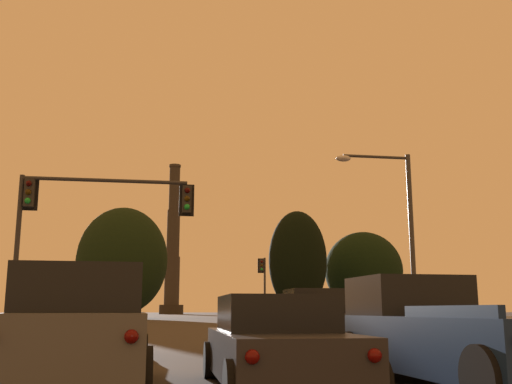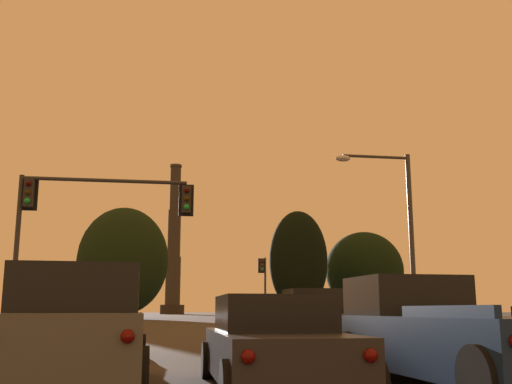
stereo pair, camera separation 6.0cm
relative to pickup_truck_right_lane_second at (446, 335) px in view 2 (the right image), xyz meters
The scene contains 13 objects.
pickup_truck_right_lane_second is the anchor object (origin of this frame).
pickup_truck_right_lane_front 6.89m from the pickup_truck_right_lane_second, 89.88° to the left, with size 2.29×5.54×1.82m.
hatchback_left_lane_front 8.84m from the pickup_truck_right_lane_second, 134.90° to the left, with size 2.08×4.17×1.44m.
sedan_center_lane_second 2.93m from the pickup_truck_right_lane_second, behind, with size 2.04×4.73×1.43m.
suv_left_lane_second 5.90m from the pickup_truck_right_lane_second, behind, with size 2.24×4.96×1.86m.
traffic_light_overhead_left 15.81m from the pickup_truck_right_lane_second, 120.14° to the left, with size 6.57×0.50×6.11m.
traffic_light_far_right 41.68m from the pickup_truck_right_lane_second, 84.30° to the left, with size 0.78×0.50×5.61m.
street_lamp 14.87m from the pickup_truck_right_lane_second, 70.12° to the left, with size 3.23×0.36×7.59m.
smokestack 168.16m from the pickup_truck_right_lane_second, 90.26° to the left, with size 6.94×6.94×44.10m.
treeline_far_left 76.33m from the pickup_truck_right_lane_second, 78.65° to the left, with size 8.38×7.54×15.32m.
treeline_left_mid 87.65m from the pickup_truck_right_lane_second, 71.50° to the left, with size 12.52×11.27×13.58m.
treeline_center_right 75.93m from the pickup_truck_right_lane_second, 97.36° to the left, with size 12.33×11.09×15.23m.
treeline_right_mid 84.61m from the pickup_truck_right_lane_second, 97.84° to the left, with size 11.08×9.97×14.34m.
Camera 2 is at (-1.73, 0.43, 1.20)m, focal length 42.00 mm.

